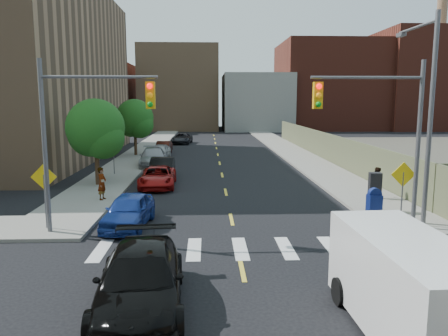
{
  "coord_description": "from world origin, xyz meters",
  "views": [
    {
      "loc": [
        -1.12,
        -11.37,
        5.42
      ],
      "look_at": [
        -0.24,
        10.51,
        2.0
      ],
      "focal_mm": 35.0,
      "sensor_mm": 36.0,
      "label": 1
    }
  ],
  "objects": [
    {
      "name": "ground",
      "position": [
        0.0,
        0.0,
        0.0
      ],
      "size": [
        160.0,
        160.0,
        0.0
      ],
      "primitive_type": "plane",
      "color": "black",
      "rests_on": "ground"
    },
    {
      "name": "sidewalk_nw",
      "position": [
        -7.75,
        41.5,
        0.07
      ],
      "size": [
        3.5,
        73.0,
        0.15
      ],
      "primitive_type": "cube",
      "color": "gray",
      "rests_on": "ground"
    },
    {
      "name": "sidewalk_ne",
      "position": [
        7.75,
        41.5,
        0.07
      ],
      "size": [
        3.5,
        73.0,
        0.15
      ],
      "primitive_type": "cube",
      "color": "gray",
      "rests_on": "ground"
    },
    {
      "name": "fence_north",
      "position": [
        9.6,
        28.0,
        1.25
      ],
      "size": [
        0.12,
        44.0,
        2.5
      ],
      "primitive_type": "cube",
      "color": "#656849",
      "rests_on": "ground"
    },
    {
      "name": "bg_bldg_west",
      "position": [
        -22.0,
        70.0,
        6.0
      ],
      "size": [
        14.0,
        18.0,
        12.0
      ],
      "primitive_type": "cube",
      "color": "#592319",
      "rests_on": "ground"
    },
    {
      "name": "bg_bldg_midwest",
      "position": [
        -6.0,
        72.0,
        7.5
      ],
      "size": [
        14.0,
        16.0,
        15.0
      ],
      "primitive_type": "cube",
      "color": "#8C6B4C",
      "rests_on": "ground"
    },
    {
      "name": "bg_bldg_center",
      "position": [
        8.0,
        70.0,
        5.0
      ],
      "size": [
        12.0,
        16.0,
        10.0
      ],
      "primitive_type": "cube",
      "color": "gray",
      "rests_on": "ground"
    },
    {
      "name": "bg_bldg_east",
      "position": [
        22.0,
        72.0,
        8.0
      ],
      "size": [
        18.0,
        18.0,
        16.0
      ],
      "primitive_type": "cube",
      "color": "#592319",
      "rests_on": "ground"
    },
    {
      "name": "bg_bldg_fareast",
      "position": [
        38.0,
        70.0,
        9.0
      ],
      "size": [
        14.0,
        16.0,
        18.0
      ],
      "primitive_type": "cube",
      "color": "#592319",
      "rests_on": "ground"
    },
    {
      "name": "smokestack",
      "position": [
        42.0,
        70.0,
        14.0
      ],
      "size": [
        1.8,
        1.8,
        28.0
      ],
      "primitive_type": "cylinder",
      "color": "#8C6B4C",
      "rests_on": "ground"
    },
    {
      "name": "signal_nw",
      "position": [
        -5.98,
        6.0,
        4.53
      ],
      "size": [
        4.59,
        0.3,
        7.0
      ],
      "color": "#59595E",
      "rests_on": "ground"
    },
    {
      "name": "signal_ne",
      "position": [
        5.98,
        6.0,
        4.53
      ],
      "size": [
        4.59,
        0.3,
        7.0
      ],
      "color": "#59595E",
      "rests_on": "ground"
    },
    {
      "name": "streetlight_ne",
      "position": [
        8.2,
        6.9,
        5.22
      ],
      "size": [
        0.25,
        3.7,
        9.0
      ],
      "color": "#59595E",
      "rests_on": "ground"
    },
    {
      "name": "warn_sign_nw",
      "position": [
        -7.8,
        6.5,
        1.99
      ],
      "size": [
        1.06,
        0.06,
        2.83
      ],
      "color": "#59595E",
      "rests_on": "ground"
    },
    {
      "name": "warn_sign_ne",
      "position": [
        7.2,
        6.5,
        1.99
      ],
      "size": [
        1.06,
        0.06,
        2.83
      ],
      "color": "#59595E",
      "rests_on": "ground"
    },
    {
      "name": "warn_sign_midwest",
      "position": [
        -7.8,
        20.0,
        1.99
      ],
      "size": [
        1.06,
        0.06,
        2.83
      ],
      "color": "#59595E",
      "rests_on": "ground"
    },
    {
      "name": "tree_west_near",
      "position": [
        -8.0,
        16.05,
        3.48
      ],
      "size": [
        3.66,
        3.64,
        5.52
      ],
      "color": "#332114",
      "rests_on": "ground"
    },
    {
      "name": "tree_west_far",
      "position": [
        -8.0,
        31.05,
        3.48
      ],
      "size": [
        3.66,
        3.64,
        5.52
      ],
      "color": "#332114",
      "rests_on": "ground"
    },
    {
      "name": "parked_car_blue",
      "position": [
        -4.48,
        7.0,
        0.72
      ],
      "size": [
        2.04,
        4.33,
        1.43
      ],
      "primitive_type": "imported",
      "rotation": [
        0.0,
        0.0,
        -0.09
      ],
      "color": "navy",
      "rests_on": "ground"
    },
    {
      "name": "parked_car_black",
      "position": [
        -4.2,
        18.44,
        0.74
      ],
      "size": [
        1.62,
        4.5,
        1.48
      ],
      "primitive_type": "imported",
      "rotation": [
        0.0,
        0.0,
        0.01
      ],
      "color": "black",
      "rests_on": "ground"
    },
    {
      "name": "parked_car_red",
      "position": [
        -4.2,
        15.68,
        0.65
      ],
      "size": [
        2.27,
        4.72,
        1.3
      ],
      "primitive_type": "imported",
      "rotation": [
        0.0,
        0.0,
        0.03
      ],
      "color": "#9F110F",
      "rests_on": "ground"
    },
    {
      "name": "parked_car_silver",
      "position": [
        -5.5,
        24.23,
        0.77
      ],
      "size": [
        2.61,
        5.48,
        1.54
      ],
      "primitive_type": "imported",
      "rotation": [
        0.0,
        0.0,
        0.09
      ],
      "color": "#96989D",
      "rests_on": "ground"
    },
    {
      "name": "parked_car_white",
      "position": [
        -5.5,
        29.42,
        0.68
      ],
      "size": [
        2.0,
        4.11,
        1.35
      ],
      "primitive_type": "imported",
      "rotation": [
        0.0,
        0.0,
        -0.1
      ],
      "color": "beige",
      "rests_on": "ground"
    },
    {
      "name": "parked_car_maroon",
      "position": [
        -5.5,
        32.84,
        0.64
      ],
      "size": [
        1.61,
        3.95,
        1.27
      ],
      "primitive_type": "imported",
      "rotation": [
        0.0,
        0.0,
        -0.07
      ],
      "color": "#3A120B",
      "rests_on": "ground"
    },
    {
      "name": "parked_car_grey",
      "position": [
        -4.2,
        43.43,
        0.66
      ],
      "size": [
        2.65,
        4.92,
        1.31
      ],
      "primitive_type": "imported",
      "rotation": [
        0.0,
        0.0,
        -0.1
      ],
      "color": "black",
      "rests_on": "ground"
    },
    {
      "name": "black_sedan",
      "position": [
        -2.85,
        -0.57,
        0.79
      ],
      "size": [
        2.6,
        5.59,
        1.58
      ],
      "primitive_type": "imported",
      "rotation": [
        0.0,
        0.0,
        0.07
      ],
      "color": "black",
      "rests_on": "ground"
    },
    {
      "name": "cargo_van",
      "position": [
        3.43,
        -1.98,
        1.24
      ],
      "size": [
        2.29,
        5.22,
        2.36
      ],
      "rotation": [
        0.0,
        0.0,
        0.03
      ],
      "color": "white",
      "rests_on": "ground"
    },
    {
      "name": "mailbox",
      "position": [
        6.3,
        7.22,
        0.85
      ],
      "size": [
        0.62,
        0.49,
        1.43
      ],
      "rotation": [
        0.0,
        0.0,
        0.08
      ],
      "color": "navy",
      "rests_on": "sidewalk_ne"
    },
    {
      "name": "payphone",
      "position": [
        6.91,
        8.78,
        1.07
      ],
      "size": [
        0.6,
        0.51,
        1.85
      ],
      "primitive_type": "cube",
      "rotation": [
        0.0,
        0.0,
        -0.11
      ],
      "color": "black",
      "rests_on": "sidewalk_ne"
    },
    {
      "name": "pedestrian_west",
      "position": [
        -6.7,
        11.69,
        1.02
      ],
      "size": [
        0.55,
        0.71,
        1.75
      ],
      "primitive_type": "imported",
      "rotation": [
        0.0,
        0.0,
        1.35
      ],
      "color": "gray",
      "rests_on": "sidewalk_nw"
    },
    {
      "name": "pedestrian_east",
      "position": [
        8.07,
        11.51,
        0.99
      ],
      "size": [
        1.01,
        0.91,
        1.68
      ],
      "primitive_type": "imported",
      "rotation": [
        0.0,
        0.0,
        2.73
      ],
      "color": "gray",
      "rests_on": "sidewalk_ne"
    }
  ]
}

